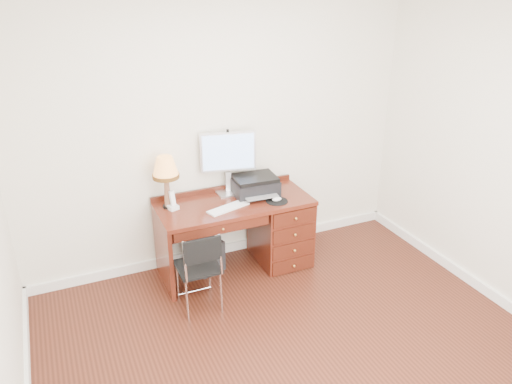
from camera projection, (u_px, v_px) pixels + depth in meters
name	position (u px, v px, depth m)	size (l,w,h in m)	color
ground	(301.00, 355.00, 3.96)	(4.00, 4.00, 0.00)	#34140B
room_shell	(267.00, 306.00, 4.47)	(4.00, 4.00, 4.00)	white
desk	(264.00, 226.00, 5.09)	(1.50, 0.67, 0.75)	#5A1F12
monitor	(228.00, 155.00, 4.87)	(0.55, 0.22, 0.63)	silver
keyboard	(228.00, 208.00, 4.69)	(0.42, 0.12, 0.02)	white
mouse_pad	(277.00, 200.00, 4.83)	(0.21, 0.21, 0.04)	black
printer	(255.00, 185.00, 4.96)	(0.45, 0.36, 0.19)	black
leg_lamp	(166.00, 171.00, 4.57)	(0.25, 0.25, 0.51)	black
phone	(173.00, 204.00, 4.66)	(0.11, 0.11, 0.18)	white
pen_cup	(246.00, 189.00, 4.99)	(0.08, 0.08, 0.10)	black
chair	(200.00, 264.00, 4.32)	(0.37, 0.37, 0.78)	black
equipment_box	(206.00, 255.00, 5.05)	(0.28, 0.28, 0.32)	black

